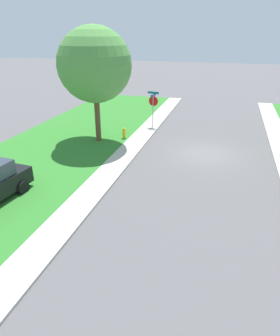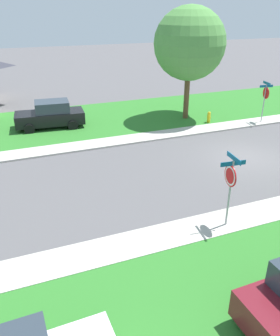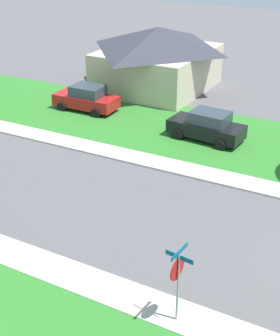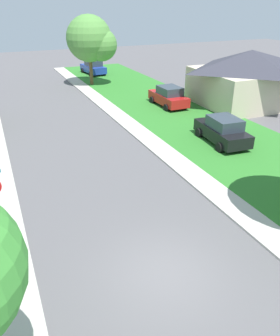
% 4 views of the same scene
% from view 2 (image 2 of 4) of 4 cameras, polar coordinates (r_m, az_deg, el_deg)
% --- Properties ---
extents(ground_plane, '(120.00, 120.00, 0.00)m').
position_cam_2_polar(ground_plane, '(18.93, 17.14, 1.68)').
color(ground_plane, '#565456').
extents(sidewalk_east, '(1.40, 56.00, 0.10)m').
position_cam_2_polar(sidewalk_east, '(19.42, -22.13, 1.67)').
color(sidewalk_east, '#B7B2A8').
rests_on(sidewalk_east, ground).
extents(sidewalk_west, '(1.40, 56.00, 0.10)m').
position_cam_2_polar(sidewalk_west, '(11.24, -20.79, -16.30)').
color(sidewalk_west, '#B7B2A8').
rests_on(sidewalk_west, ground).
extents(stop_sign_near_corner, '(0.91, 0.91, 2.77)m').
position_cam_2_polar(stop_sign_near_corner, '(24.57, 20.07, 11.23)').
color(stop_sign_near_corner, '#9E9EA3').
rests_on(stop_sign_near_corner, ground).
extents(stop_sign_far_corner, '(0.92, 0.92, 2.77)m').
position_cam_2_polar(stop_sign_far_corner, '(12.01, 14.77, -1.95)').
color(stop_sign_far_corner, '#9E9EA3').
rests_on(stop_sign_far_corner, ground).
extents(car_black_behind_trees, '(2.34, 4.45, 1.76)m').
position_cam_2_polar(car_black_behind_trees, '(23.12, -14.61, 8.52)').
color(car_black_behind_trees, black).
rests_on(car_black_behind_trees, ground).
extents(tree_across_right, '(5.03, 4.67, 7.36)m').
position_cam_2_polar(tree_across_right, '(24.11, 8.26, 19.42)').
color(tree_across_right, brown).
rests_on(tree_across_right, ground).
extents(fire_hydrant, '(0.38, 0.22, 0.83)m').
position_cam_2_polar(fire_hydrant, '(23.85, 11.34, 8.25)').
color(fire_hydrant, gold).
rests_on(fire_hydrant, ground).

